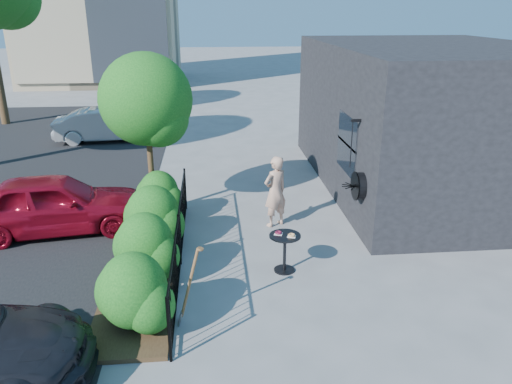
{
  "coord_description": "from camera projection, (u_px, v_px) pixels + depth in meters",
  "views": [
    {
      "loc": [
        -0.81,
        -9.16,
        4.93
      ],
      "look_at": [
        0.13,
        0.86,
        1.2
      ],
      "focal_mm": 35.0,
      "sensor_mm": 36.0,
      "label": 1
    }
  ],
  "objects": [
    {
      "name": "woman",
      "position": [
        275.0,
        192.0,
        11.74
      ],
      "size": [
        0.75,
        0.68,
        1.72
      ],
      "primitive_type": "imported",
      "rotation": [
        0.0,
        0.0,
        3.68
      ],
      "color": "tan",
      "rests_on": "ground"
    },
    {
      "name": "ground",
      "position": [
        254.0,
        261.0,
        10.33
      ],
      "size": [
        120.0,
        120.0,
        0.0
      ],
      "primitive_type": "plane",
      "color": "gray",
      "rests_on": "ground"
    },
    {
      "name": "patio_tree",
      "position": [
        149.0,
        105.0,
        11.75
      ],
      "size": [
        2.2,
        2.2,
        3.94
      ],
      "color": "#3F2B19",
      "rests_on": "ground"
    },
    {
      "name": "car_red",
      "position": [
        54.0,
        203.0,
        11.49
      ],
      "size": [
        4.24,
        2.21,
        1.38
      ],
      "primitive_type": "imported",
      "rotation": [
        0.0,
        0.0,
        1.72
      ],
      "color": "maroon",
      "rests_on": "ground"
    },
    {
      "name": "shrubs",
      "position": [
        149.0,
        232.0,
        10.0
      ],
      "size": [
        1.1,
        5.6,
        1.24
      ],
      "color": "#124F16",
      "rests_on": "ground"
    },
    {
      "name": "shovel",
      "position": [
        188.0,
        290.0,
        8.09
      ],
      "size": [
        0.48,
        0.18,
        1.42
      ],
      "color": "brown",
      "rests_on": "ground"
    },
    {
      "name": "planting_bed",
      "position": [
        146.0,
        264.0,
        10.13
      ],
      "size": [
        1.3,
        6.0,
        0.08
      ],
      "primitive_type": "cube",
      "color": "#382616",
      "rests_on": "ground"
    },
    {
      "name": "cafe_table",
      "position": [
        285.0,
        246.0,
        9.76
      ],
      "size": [
        0.62,
        0.62,
        0.83
      ],
      "rotation": [
        0.0,
        0.0,
        -0.32
      ],
      "color": "black",
      "rests_on": "ground"
    },
    {
      "name": "shop_building",
      "position": [
        430.0,
        116.0,
        14.32
      ],
      "size": [
        6.22,
        9.0,
        4.0
      ],
      "color": "black",
      "rests_on": "ground"
    },
    {
      "name": "car_silver",
      "position": [
        106.0,
        125.0,
        19.4
      ],
      "size": [
        3.96,
        1.69,
        1.27
      ],
      "primitive_type": "imported",
      "rotation": [
        0.0,
        0.0,
        1.66
      ],
      "color": "#A6A6AA",
      "rests_on": "ground"
    },
    {
      "name": "fence",
      "position": [
        179.0,
        239.0,
        10.01
      ],
      "size": [
        0.05,
        6.05,
        1.1
      ],
      "color": "black",
      "rests_on": "ground"
    }
  ]
}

